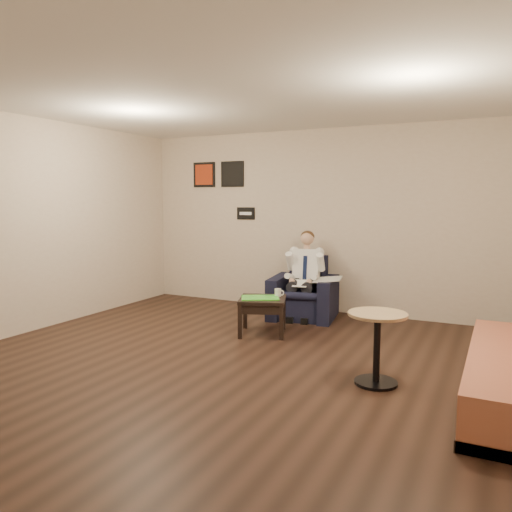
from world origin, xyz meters
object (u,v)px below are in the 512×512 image
at_px(green_folder, 260,298).
at_px(cafe_table, 377,349).
at_px(coffee_mug, 278,292).
at_px(smartphone, 268,295).
at_px(seated_man, 302,278).
at_px(armchair, 304,288).
at_px(side_table, 263,316).
at_px(banquette, 505,330).

xyz_separation_m(green_folder, cafe_table, (1.75, -1.07, -0.14)).
relative_size(coffee_mug, smartphone, 0.68).
height_order(seated_man, coffee_mug, seated_man).
xyz_separation_m(armchair, cafe_table, (1.58, -2.19, -0.10)).
bearing_deg(side_table, banquette, -19.02).
distance_m(side_table, smartphone, 0.30).
bearing_deg(seated_man, armchair, 90.00).
bearing_deg(coffee_mug, banquette, -23.34).
relative_size(coffee_mug, banquette, 0.04).
distance_m(smartphone, cafe_table, 2.16).
xyz_separation_m(seated_man, green_folder, (-0.18, -1.00, -0.13)).
relative_size(armchair, smartphone, 6.20).
bearing_deg(armchair, banquette, -46.43).
bearing_deg(green_folder, armchair, 81.46).
height_order(armchair, side_table, armchair).
bearing_deg(banquette, side_table, 160.98).
bearing_deg(smartphone, armchair, 69.87).
xyz_separation_m(coffee_mug, cafe_table, (1.59, -1.29, -0.18)).
height_order(green_folder, coffee_mug, coffee_mug).
distance_m(side_table, green_folder, 0.25).
height_order(green_folder, smartphone, green_folder).
distance_m(armchair, green_folder, 1.13).
bearing_deg(banquette, smartphone, 157.88).
bearing_deg(side_table, coffee_mug, 54.14).
height_order(armchair, seated_man, seated_man).
bearing_deg(smartphone, banquette, -32.58).
relative_size(side_table, smartphone, 3.93).
bearing_deg(cafe_table, green_folder, 148.39).
bearing_deg(banquette, green_folder, 161.68).
bearing_deg(green_folder, coffee_mug, 54.14).
relative_size(side_table, banquette, 0.24).
bearing_deg(armchair, smartphone, -108.37).
distance_m(seated_man, cafe_table, 2.61).
relative_size(green_folder, cafe_table, 0.69).
height_order(armchair, coffee_mug, armchair).
height_order(armchair, cafe_table, armchair).
xyz_separation_m(side_table, smartphone, (-0.01, 0.18, 0.24)).
distance_m(side_table, coffee_mug, 0.37).
bearing_deg(coffee_mug, side_table, -125.86).
xyz_separation_m(side_table, coffee_mug, (0.13, 0.18, 0.29)).
distance_m(seated_man, side_table, 1.05).
distance_m(armchair, side_table, 1.11).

